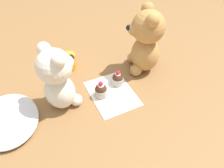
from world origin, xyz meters
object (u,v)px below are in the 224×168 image
object	(u,v)px
teddy_bear_cream	(58,79)
cupcake_near_cream_bear	(101,90)
juice_glass	(70,61)
teddy_bear_tan	(146,41)
cupcake_near_tan_bear	(118,79)

from	to	relation	value
teddy_bear_cream	cupcake_near_cream_bear	xyz separation A→B (m)	(-0.03, -0.15, -0.10)
teddy_bear_cream	cupcake_near_cream_bear	size ratio (longest dim) A/B	3.60
teddy_bear_cream	juice_glass	xyz separation A→B (m)	(0.19, -0.09, -0.09)
teddy_bear_tan	cupcake_near_cream_bear	distance (m)	0.28
teddy_bear_tan	juice_glass	bearing A→B (deg)	-94.13
teddy_bear_cream	juice_glass	bearing A→B (deg)	-43.50
cupcake_near_cream_bear	juice_glass	xyz separation A→B (m)	(0.22, 0.06, 0.01)
teddy_bear_tan	cupcake_near_cream_bear	world-z (taller)	teddy_bear_tan
teddy_bear_tan	juice_glass	world-z (taller)	teddy_bear_tan
cupcake_near_tan_bear	teddy_bear_tan	bearing A→B (deg)	-72.80
teddy_bear_cream	cupcake_near_tan_bear	world-z (taller)	teddy_bear_cream
cupcake_near_cream_bear	cupcake_near_tan_bear	world-z (taller)	cupcake_near_cream_bear
cupcake_near_cream_bear	juice_glass	world-z (taller)	cupcake_near_cream_bear
juice_glass	teddy_bear_tan	bearing A→B (deg)	-115.44
teddy_bear_tan	juice_glass	size ratio (longest dim) A/B	3.77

